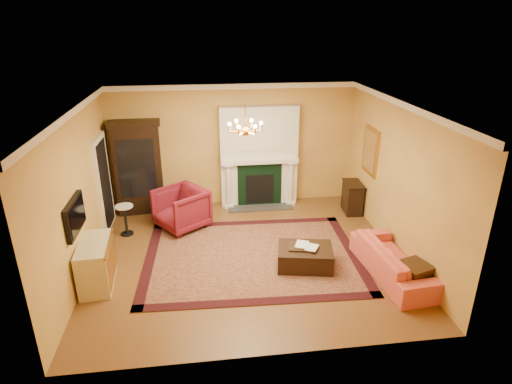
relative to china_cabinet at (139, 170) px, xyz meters
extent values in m
cube|color=brown|center=(2.30, -2.49, -1.08)|extent=(6.00, 5.50, 0.02)
cube|color=silver|center=(2.30, -2.49, 1.94)|extent=(6.00, 5.50, 0.02)
cube|color=gold|center=(2.30, 0.27, 0.43)|extent=(6.00, 0.02, 3.00)
cube|color=gold|center=(2.30, -5.25, 0.43)|extent=(6.00, 0.02, 3.00)
cube|color=gold|center=(-0.71, -2.49, 0.43)|extent=(0.02, 5.50, 3.00)
cube|color=gold|center=(5.31, -2.49, 0.43)|extent=(0.02, 5.50, 3.00)
cube|color=silver|center=(2.90, 0.10, 0.18)|extent=(1.90, 0.32, 2.50)
cube|color=silver|center=(2.90, -0.07, 0.78)|extent=(1.10, 0.01, 0.80)
cube|color=black|center=(2.90, -0.07, -0.52)|extent=(1.10, 0.02, 1.10)
cube|color=black|center=(2.90, -0.08, -0.62)|extent=(0.70, 0.02, 0.75)
cube|color=#333333|center=(2.90, -0.19, -1.05)|extent=(1.60, 0.50, 0.04)
cube|color=silver|center=(2.90, 0.04, 0.11)|extent=(1.90, 0.44, 0.10)
cylinder|color=silver|center=(2.12, -0.08, -0.48)|extent=(0.14, 0.14, 1.18)
cylinder|color=silver|center=(3.68, -0.08, -0.48)|extent=(0.14, 0.14, 1.18)
cube|color=white|center=(2.30, 0.22, 1.87)|extent=(6.00, 0.08, 0.12)
cube|color=white|center=(-0.66, -2.49, 1.87)|extent=(0.08, 5.50, 0.12)
cube|color=white|center=(5.26, -2.49, 1.87)|extent=(0.08, 5.50, 0.12)
cube|color=silver|center=(-0.66, -0.79, -0.02)|extent=(0.08, 1.05, 2.10)
cube|color=black|center=(-0.63, -0.79, -0.05)|extent=(0.02, 0.85, 1.95)
cube|color=black|center=(-0.65, -3.09, 0.28)|extent=(0.08, 0.95, 0.58)
cube|color=black|center=(-0.61, -3.09, 0.28)|extent=(0.01, 0.85, 0.48)
cube|color=gold|center=(5.27, -1.09, 0.58)|extent=(0.05, 0.76, 1.05)
cube|color=white|center=(5.24, -1.09, 0.58)|extent=(0.01, 0.62, 0.90)
cylinder|color=gold|center=(2.30, -2.49, 1.73)|extent=(0.03, 0.03, 0.40)
sphere|color=gold|center=(2.30, -2.49, 1.48)|extent=(0.16, 0.16, 0.16)
sphere|color=#FFE5B2|center=(2.58, -2.49, 1.62)|extent=(0.07, 0.07, 0.07)
sphere|color=#FFE5B2|center=(2.44, -2.25, 1.62)|extent=(0.07, 0.07, 0.07)
sphere|color=#FFE5B2|center=(2.16, -2.25, 1.62)|extent=(0.07, 0.07, 0.07)
sphere|color=#FFE5B2|center=(2.02, -2.49, 1.62)|extent=(0.07, 0.07, 0.07)
sphere|color=#FFE5B2|center=(2.16, -2.73, 1.62)|extent=(0.07, 0.07, 0.07)
sphere|color=#FFE5B2|center=(2.44, -2.73, 1.62)|extent=(0.07, 0.07, 0.07)
cube|color=#480F11|center=(2.41, -2.53, -1.07)|extent=(4.35, 3.33, 0.02)
cube|color=black|center=(0.00, 0.00, 0.00)|extent=(1.11, 0.57, 2.15)
imported|color=maroon|center=(0.99, -1.04, -0.57)|extent=(1.32, 1.34, 1.01)
cylinder|color=black|center=(-0.21, -1.23, -1.05)|extent=(0.27, 0.27, 0.04)
cylinder|color=black|center=(-0.21, -1.23, -0.73)|extent=(0.06, 0.06, 0.61)
cylinder|color=silver|center=(-0.21, -1.23, -0.40)|extent=(0.38, 0.38, 0.03)
cube|color=#C4B78F|center=(-0.43, -3.09, -0.67)|extent=(0.59, 1.12, 0.81)
imported|color=#DA5645|center=(4.90, -3.52, -0.67)|extent=(0.77, 2.11, 0.81)
cube|color=#371C0F|center=(5.02, -4.05, -0.82)|extent=(0.56, 0.56, 0.51)
cube|color=black|center=(5.08, -0.73, -0.71)|extent=(0.43, 0.68, 0.73)
cube|color=black|center=(3.36, -3.02, -0.87)|extent=(1.15, 0.93, 0.38)
cube|color=black|center=(3.29, -2.99, -0.66)|extent=(0.54, 0.46, 0.03)
imported|color=gray|center=(3.20, -2.92, -0.49)|extent=(0.22, 0.12, 0.31)
imported|color=gray|center=(3.37, -3.04, -0.50)|extent=(0.19, 0.12, 0.29)
cylinder|color=gray|center=(2.21, 0.04, 0.20)|extent=(0.10, 0.10, 0.08)
cone|color=#0D3216|center=(2.21, 0.04, 0.40)|extent=(0.15, 0.15, 0.32)
cylinder|color=gray|center=(3.70, 0.04, 0.20)|extent=(0.11, 0.11, 0.09)
cone|color=#0D3216|center=(3.70, 0.04, 0.42)|extent=(0.16, 0.16, 0.35)
camera|label=1|loc=(1.51, -9.89, 3.35)|focal=30.00mm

